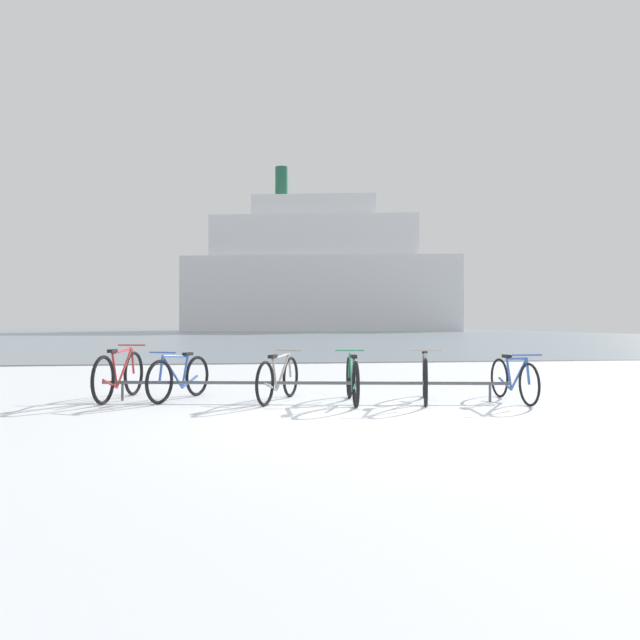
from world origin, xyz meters
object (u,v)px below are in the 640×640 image
object	(u,v)px
bicycle_2	(279,379)
bicycle_3	(352,379)
bicycle_0	(119,375)
bicycle_1	(179,377)
bicycle_5	(514,379)
ferry_ship	(319,276)
bicycle_4	(425,378)

from	to	relation	value
bicycle_2	bicycle_3	world-z (taller)	bicycle_3
bicycle_0	bicycle_3	size ratio (longest dim) A/B	1.06
bicycle_1	bicycle_3	xyz separation A→B (m)	(2.60, -0.69, 0.00)
bicycle_0	bicycle_5	bearing A→B (deg)	-9.76
bicycle_3	ferry_ship	xyz separation A→B (m)	(9.43, 73.90, 7.60)
bicycle_1	ferry_ship	bearing A→B (deg)	80.67
bicycle_3	bicycle_4	xyz separation A→B (m)	(1.11, -0.03, 0.02)
bicycle_1	bicycle_4	bearing A→B (deg)	-11.03
bicycle_2	bicycle_1	bearing A→B (deg)	166.16
bicycle_3	bicycle_5	size ratio (longest dim) A/B	1.03
bicycle_0	bicycle_2	xyz separation A→B (m)	(2.44, -0.50, -0.03)
bicycle_5	ferry_ship	size ratio (longest dim) A/B	0.04
bicycle_0	bicycle_5	world-z (taller)	bicycle_0
bicycle_3	bicycle_4	distance (m)	1.11
bicycle_1	ferry_ship	distance (m)	74.58
bicycle_1	ferry_ship	xyz separation A→B (m)	(12.02, 73.21, 7.60)
bicycle_0	bicycle_2	distance (m)	2.49
bicycle_2	bicycle_3	bearing A→B (deg)	-16.31
bicycle_0	bicycle_3	world-z (taller)	bicycle_0
bicycle_0	bicycle_2	size ratio (longest dim) A/B	1.13
bicycle_2	ferry_ship	bearing A→B (deg)	81.87
bicycle_3	bicycle_2	bearing A→B (deg)	163.69
bicycle_1	bicycle_3	distance (m)	2.69
bicycle_1	bicycle_3	bearing A→B (deg)	-14.87
bicycle_0	bicycle_5	size ratio (longest dim) A/B	1.10
bicycle_2	bicycle_4	size ratio (longest dim) A/B	0.94
bicycle_4	ferry_ship	bearing A→B (deg)	83.58
bicycle_0	bicycle_1	world-z (taller)	bicycle_0
bicycle_0	bicycle_5	distance (m)	6.05
bicycle_2	ferry_ship	xyz separation A→B (m)	(10.51, 73.59, 7.60)
bicycle_1	bicycle_4	distance (m)	3.78
bicycle_0	ferry_ship	size ratio (longest dim) A/B	0.05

